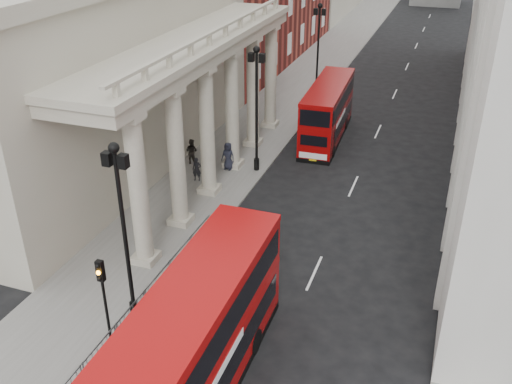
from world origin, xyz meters
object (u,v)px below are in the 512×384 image
object	(u,v)px
lamp_post_north	(318,45)
pedestrian_b	(192,151)
pedestrian_a	(197,169)
lamp_post_south	(123,224)
bus_far	(328,111)
pedestrian_c	(228,156)
bus_near	(197,339)
lamp_post_mid	(257,101)
traffic_light	(103,289)

from	to	relation	value
lamp_post_north	pedestrian_b	bearing A→B (deg)	-105.30
pedestrian_a	lamp_post_north	bearing A→B (deg)	68.29
lamp_post_south	bus_far	xyz separation A→B (m)	(3.06, 23.26, -2.70)
pedestrian_b	pedestrian_c	distance (m)	2.70
bus_far	pedestrian_c	xyz separation A→B (m)	(-4.88, -7.82, -1.14)
bus_near	lamp_post_north	bearing A→B (deg)	96.83
bus_far	lamp_post_south	bearing A→B (deg)	-100.06
lamp_post_south	pedestrian_b	distance (m)	16.58
lamp_post_south	bus_far	size ratio (longest dim) A/B	0.84
lamp_post_mid	bus_far	distance (m)	8.33
lamp_post_north	bus_far	distance (m)	9.64
lamp_post_mid	pedestrian_b	size ratio (longest dim) A/B	4.70
bus_near	pedestrian_b	xyz separation A→B (m)	(-8.94, 18.22, -1.54)
pedestrian_c	lamp_post_north	bearing A→B (deg)	88.67
traffic_light	bus_far	distance (m)	25.47
pedestrian_b	traffic_light	bearing A→B (deg)	109.81
lamp_post_north	pedestrian_b	distance (m)	17.58
pedestrian_b	pedestrian_a	bearing A→B (deg)	127.30
lamp_post_south	pedestrian_a	bearing A→B (deg)	103.17
lamp_post_north	bus_near	xyz separation A→B (m)	(4.42, -34.76, -2.36)
bus_near	pedestrian_a	bearing A→B (deg)	114.79
lamp_post_south	pedestrian_b	bearing A→B (deg)	106.31
pedestrian_a	pedestrian_b	xyz separation A→B (m)	(-1.44, 2.28, 0.10)
pedestrian_a	pedestrian_c	world-z (taller)	pedestrian_c
lamp_post_south	lamp_post_mid	xyz separation A→B (m)	(0.00, 16.00, 0.00)
traffic_light	bus_far	world-z (taller)	traffic_light
lamp_post_north	pedestrian_b	size ratio (longest dim) A/B	4.70
lamp_post_south	pedestrian_a	size ratio (longest dim) A/B	5.32
pedestrian_c	lamp_post_mid	bearing A→B (deg)	22.12
lamp_post_mid	traffic_light	bearing A→B (deg)	-89.68
traffic_light	pedestrian_b	size ratio (longest dim) A/B	2.43
lamp_post_mid	pedestrian_b	bearing A→B (deg)	-173.22
lamp_post_south	lamp_post_mid	size ratio (longest dim) A/B	1.00
lamp_post_north	bus_near	bearing A→B (deg)	-82.75
lamp_post_mid	traffic_light	distance (m)	18.11
lamp_post_south	pedestrian_c	xyz separation A→B (m)	(-1.82, 15.44, -3.84)
traffic_light	pedestrian_a	world-z (taller)	traffic_light
bus_near	pedestrian_c	size ratio (longest dim) A/B	5.93
lamp_post_south	pedestrian_c	distance (m)	16.01
pedestrian_b	pedestrian_c	size ratio (longest dim) A/B	0.93
pedestrian_b	pedestrian_c	xyz separation A→B (m)	(2.70, -0.02, 0.07)
lamp_post_mid	pedestrian_b	xyz separation A→B (m)	(-4.52, -0.54, -3.91)
lamp_post_mid	bus_far	size ratio (longest dim) A/B	0.84
bus_near	pedestrian_c	xyz separation A→B (m)	(-6.24, 18.20, -1.47)
lamp_post_mid	pedestrian_c	bearing A→B (deg)	-162.83
bus_near	pedestrian_a	xyz separation A→B (m)	(-7.51, 15.95, -1.64)
traffic_light	bus_far	xyz separation A→B (m)	(2.96, 25.28, -0.89)
lamp_post_south	bus_near	distance (m)	5.72
bus_near	bus_far	distance (m)	26.06
bus_near	traffic_light	bearing A→B (deg)	169.83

